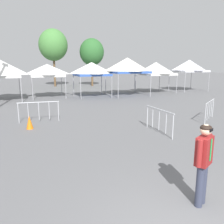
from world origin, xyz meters
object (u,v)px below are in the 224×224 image
Objects in this scene: canopy_tent_left_of_center at (47,70)px; crowd_barrier_by_lift at (210,107)px; crowd_barrier_near_person at (39,108)px; traffic_cone_lot_center at (29,122)px; canopy_tent_right_of_center at (127,65)px; canopy_tent_behind_center at (189,66)px; tree_behind_tents_center at (92,52)px; canopy_tent_far_left at (92,69)px; canopy_tent_behind_right at (156,69)px; crowd_barrier_mid_lot at (159,116)px; person_foreground at (203,159)px; tree_behind_tents_right at (53,45)px.

canopy_tent_left_of_center is 14.30m from crowd_barrier_by_lift.
crowd_barrier_near_person and crowd_barrier_by_lift have the same top height.
canopy_tent_right_of_center is at bearing 44.15° from traffic_cone_lot_center.
crowd_barrier_near_person is 1.38m from traffic_cone_lot_center.
tree_behind_tents_center reaches higher than canopy_tent_behind_center.
canopy_tent_behind_center is 0.54× the size of tree_behind_tents_center.
tree_behind_tents_center is at bearing 65.36° from traffic_cone_lot_center.
canopy_tent_far_left is 0.96× the size of canopy_tent_behind_right.
crowd_barrier_mid_lot is at bearing -99.95° from tree_behind_tents_center.
canopy_tent_behind_center is at bearing 50.77° from person_foreground.
canopy_tent_right_of_center is 12.87m from crowd_barrier_mid_lot.
crowd_barrier_near_person is at bearing 106.28° from person_foreground.
canopy_tent_far_left is at bearing -82.07° from tree_behind_tents_right.
crowd_barrier_mid_lot is (-0.70, -12.25, -1.82)m from canopy_tent_far_left.
tree_behind_tents_right reaches higher than person_foreground.
crowd_barrier_near_person is at bearing 66.23° from traffic_cone_lot_center.
canopy_tent_left_of_center is at bearing 169.51° from canopy_tent_right_of_center.
tree_behind_tents_center is (6.20, 27.97, 3.63)m from person_foreground.
crowd_barrier_by_lift is at bearing -90.70° from tree_behind_tents_center.
canopy_tent_behind_center reaches higher than crowd_barrier_mid_lot.
tree_behind_tents_center reaches higher than canopy_tent_left_of_center.
crowd_barrier_by_lift is at bearing -78.46° from tree_behind_tents_right.
canopy_tent_right_of_center reaches higher than canopy_tent_behind_center.
crowd_barrier_near_person is 9.05m from crowd_barrier_by_lift.
canopy_tent_far_left is 12.48m from tree_behind_tents_right.
canopy_tent_right_of_center is at bearing -4.51° from canopy_tent_far_left.
crowd_barrier_by_lift reaches higher than traffic_cone_lot_center.
traffic_cone_lot_center is at bearing -142.73° from canopy_tent_behind_right.
crowd_barrier_near_person and crowd_barrier_mid_lot have the same top height.
tree_behind_tents_right is (-5.03, 1.15, 0.88)m from tree_behind_tents_center.
tree_behind_tents_right is at bearing 87.70° from person_foreground.
crowd_barrier_by_lift is (-0.27, -22.16, -3.91)m from tree_behind_tents_center.
canopy_tent_right_of_center is at bearing 87.87° from crowd_barrier_by_lift.
canopy_tent_far_left is at bearing 105.27° from crowd_barrier_by_lift.
person_foreground is (-2.84, -17.11, -1.54)m from canopy_tent_far_left.
canopy_tent_left_of_center is 1.44× the size of crowd_barrier_near_person.
tree_behind_tents_center is 3.11× the size of crowd_barrier_mid_lot.
person_foreground is at bearing -73.72° from crowd_barrier_near_person.
canopy_tent_behind_right is at bearing -51.85° from tree_behind_tents_right.
tree_behind_tents_right reaches higher than tree_behind_tents_center.
crowd_barrier_mid_lot is at bearing -27.99° from traffic_cone_lot_center.
person_foreground is (-10.11, -17.73, -1.52)m from canopy_tent_behind_right.
canopy_tent_right_of_center is at bearing 69.38° from person_foreground.
tree_behind_tents_center is at bearing 53.60° from canopy_tent_left_of_center.
canopy_tent_far_left is 1.82× the size of crowd_barrier_by_lift.
person_foreground is 28.87m from tree_behind_tents_center.
crowd_barrier_mid_lot is (2.14, 4.87, -0.28)m from person_foreground.
traffic_cone_lot_center is (-9.45, -9.18, -2.57)m from canopy_tent_right_of_center.
tree_behind_tents_center is (3.36, 10.85, 2.09)m from canopy_tent_far_left.
person_foreground is at bearing -67.86° from traffic_cone_lot_center.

